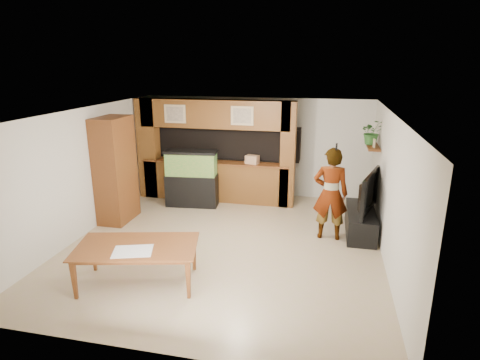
% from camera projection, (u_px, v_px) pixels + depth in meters
% --- Properties ---
extents(floor, '(6.50, 6.50, 0.00)m').
position_uv_depth(floor, '(226.00, 243.00, 8.03)').
color(floor, tan).
rests_on(floor, ground).
extents(ceiling, '(6.50, 6.50, 0.00)m').
position_uv_depth(ceiling, '(224.00, 113.00, 7.29)').
color(ceiling, white).
rests_on(ceiling, wall_back).
extents(wall_back, '(6.00, 0.00, 6.00)m').
position_uv_depth(wall_back, '(255.00, 147.00, 10.71)').
color(wall_back, beige).
rests_on(wall_back, floor).
extents(wall_left, '(0.00, 6.50, 6.50)m').
position_uv_depth(wall_left, '(85.00, 172.00, 8.29)').
color(wall_left, beige).
rests_on(wall_left, floor).
extents(wall_right, '(0.00, 6.50, 6.50)m').
position_uv_depth(wall_right, '(390.00, 191.00, 7.04)').
color(wall_right, beige).
rests_on(wall_right, floor).
extents(partition, '(4.20, 0.99, 2.60)m').
position_uv_depth(partition, '(215.00, 150.00, 10.32)').
color(partition, brown).
rests_on(partition, floor).
extents(wall_clock, '(0.05, 0.25, 0.25)m').
position_uv_depth(wall_clock, '(109.00, 135.00, 9.04)').
color(wall_clock, black).
rests_on(wall_clock, wall_left).
extents(wall_shelf, '(0.25, 0.90, 0.04)m').
position_uv_depth(wall_shelf, '(373.00, 147.00, 8.78)').
color(wall_shelf, brown).
rests_on(wall_shelf, wall_right).
extents(pantry_cabinet, '(0.59, 0.96, 2.35)m').
position_uv_depth(pantry_cabinet, '(115.00, 170.00, 8.90)').
color(pantry_cabinet, brown).
rests_on(pantry_cabinet, floor).
extents(trash_can, '(0.29, 0.29, 0.53)m').
position_uv_depth(trash_can, '(119.00, 208.00, 9.20)').
color(trash_can, '#B2B2B7').
rests_on(trash_can, floor).
extents(aquarium, '(1.27, 0.48, 1.41)m').
position_uv_depth(aquarium, '(192.00, 179.00, 9.95)').
color(aquarium, black).
rests_on(aquarium, floor).
extents(tv_stand, '(0.57, 1.55, 0.52)m').
position_uv_depth(tv_stand, '(360.00, 222.00, 8.43)').
color(tv_stand, black).
rests_on(tv_stand, floor).
extents(television, '(0.59, 1.43, 0.83)m').
position_uv_depth(television, '(363.00, 191.00, 8.24)').
color(television, black).
rests_on(television, tv_stand).
extents(photo_frame, '(0.04, 0.14, 0.18)m').
position_uv_depth(photo_frame, '(374.00, 143.00, 8.57)').
color(photo_frame, tan).
rests_on(photo_frame, wall_shelf).
extents(potted_plant, '(0.61, 0.57, 0.55)m').
position_uv_depth(potted_plant, '(372.00, 132.00, 8.85)').
color(potted_plant, '#2C6227').
rests_on(potted_plant, wall_shelf).
extents(person, '(0.70, 0.46, 1.90)m').
position_uv_depth(person, '(330.00, 194.00, 8.02)').
color(person, '#A17C58').
rests_on(person, floor).
extents(microphone, '(0.04, 0.10, 0.16)m').
position_uv_depth(microphone, '(337.00, 147.00, 7.57)').
color(microphone, black).
rests_on(microphone, person).
extents(dining_table, '(2.11, 1.48, 0.67)m').
position_uv_depth(dining_table, '(137.00, 266.00, 6.45)').
color(dining_table, brown).
rests_on(dining_table, floor).
extents(newspaper_a, '(0.70, 0.60, 0.01)m').
position_uv_depth(newspaper_a, '(133.00, 251.00, 6.19)').
color(newspaper_a, silver).
rests_on(newspaper_a, dining_table).
extents(counter_box, '(0.36, 0.28, 0.21)m').
position_uv_depth(counter_box, '(252.00, 159.00, 9.99)').
color(counter_box, tan).
rests_on(counter_box, partition).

